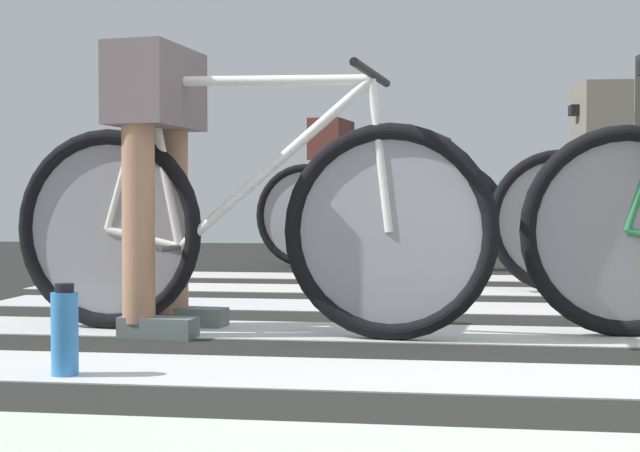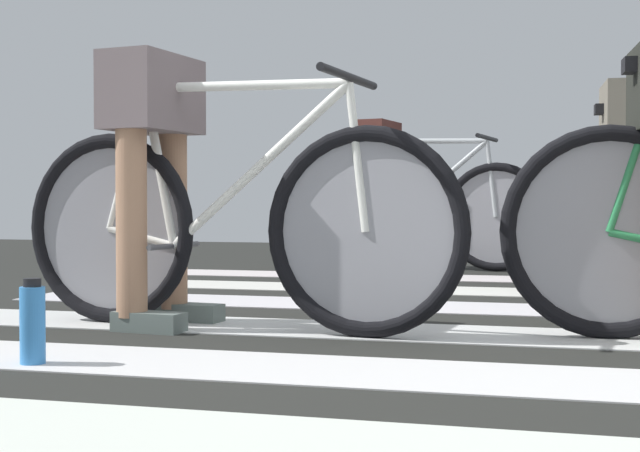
{
  "view_description": "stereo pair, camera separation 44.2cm",
  "coord_description": "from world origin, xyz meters",
  "px_view_note": "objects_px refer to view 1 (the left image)",
  "views": [
    {
      "loc": [
        -0.44,
        -2.64,
        0.48
      ],
      "look_at": [
        -0.94,
        0.89,
        0.38
      ],
      "focal_mm": 50.98,
      "sensor_mm": 36.0,
      "label": 1
    },
    {
      "loc": [
        -0.0,
        -2.64,
        0.48
      ],
      "look_at": [
        -0.94,
        0.89,
        0.38
      ],
      "focal_mm": 50.98,
      "sensor_mm": 36.0,
      "label": 2
    }
  ],
  "objects_px": {
    "cyclist_3_of_4": "(601,159)",
    "bicycle_4_of_4": "(376,212)",
    "bicycle_1_of_4": "(241,223)",
    "water_bottle": "(65,332)",
    "cyclist_1_of_4": "(157,148)",
    "cyclist_4_of_4": "(332,172)"
  },
  "relations": [
    {
      "from": "cyclist_1_of_4",
      "to": "cyclist_3_of_4",
      "type": "height_order",
      "value": "cyclist_3_of_4"
    },
    {
      "from": "cyclist_3_of_4",
      "to": "water_bottle",
      "type": "xyz_separation_m",
      "value": [
        -1.74,
        -2.39,
        -0.55
      ]
    },
    {
      "from": "bicycle_1_of_4",
      "to": "cyclist_3_of_4",
      "type": "bearing_deg",
      "value": 54.88
    },
    {
      "from": "bicycle_4_of_4",
      "to": "cyclist_3_of_4",
      "type": "bearing_deg",
      "value": -41.31
    },
    {
      "from": "cyclist_3_of_4",
      "to": "bicycle_4_of_4",
      "type": "bearing_deg",
      "value": 126.47
    },
    {
      "from": "bicycle_1_of_4",
      "to": "cyclist_3_of_4",
      "type": "distance_m",
      "value": 2.18
    },
    {
      "from": "cyclist_1_of_4",
      "to": "water_bottle",
      "type": "relative_size",
      "value": 4.07
    },
    {
      "from": "bicycle_1_of_4",
      "to": "cyclist_3_of_4",
      "type": "height_order",
      "value": "cyclist_3_of_4"
    },
    {
      "from": "bicycle_4_of_4",
      "to": "cyclist_1_of_4",
      "type": "bearing_deg",
      "value": -90.78
    },
    {
      "from": "bicycle_1_of_4",
      "to": "cyclist_1_of_4",
      "type": "bearing_deg",
      "value": -180.0
    },
    {
      "from": "cyclist_1_of_4",
      "to": "cyclist_3_of_4",
      "type": "distance_m",
      "value": 2.36
    },
    {
      "from": "cyclist_4_of_4",
      "to": "bicycle_1_of_4",
      "type": "bearing_deg",
      "value": -79.37
    },
    {
      "from": "cyclist_3_of_4",
      "to": "cyclist_4_of_4",
      "type": "relative_size",
      "value": 1.02
    },
    {
      "from": "water_bottle",
      "to": "cyclist_4_of_4",
      "type": "bearing_deg",
      "value": 86.97
    },
    {
      "from": "bicycle_4_of_4",
      "to": "cyclist_4_of_4",
      "type": "relative_size",
      "value": 1.7
    },
    {
      "from": "cyclist_1_of_4",
      "to": "cyclist_3_of_4",
      "type": "relative_size",
      "value": 0.96
    },
    {
      "from": "cyclist_4_of_4",
      "to": "water_bottle",
      "type": "xyz_separation_m",
      "value": [
        -0.21,
        -3.93,
        -0.54
      ]
    },
    {
      "from": "cyclist_3_of_4",
      "to": "bicycle_4_of_4",
      "type": "xyz_separation_m",
      "value": [
        -1.23,
        1.49,
        -0.28
      ]
    },
    {
      "from": "cyclist_4_of_4",
      "to": "cyclist_3_of_4",
      "type": "bearing_deg",
      "value": -35.9
    },
    {
      "from": "bicycle_4_of_4",
      "to": "water_bottle",
      "type": "xyz_separation_m",
      "value": [
        -0.51,
        -3.88,
        -0.27
      ]
    },
    {
      "from": "cyclist_3_of_4",
      "to": "water_bottle",
      "type": "distance_m",
      "value": 3.01
    },
    {
      "from": "cyclist_1_of_4",
      "to": "cyclist_3_of_4",
      "type": "xyz_separation_m",
      "value": [
        1.76,
        1.56,
        0.02
      ]
    }
  ]
}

